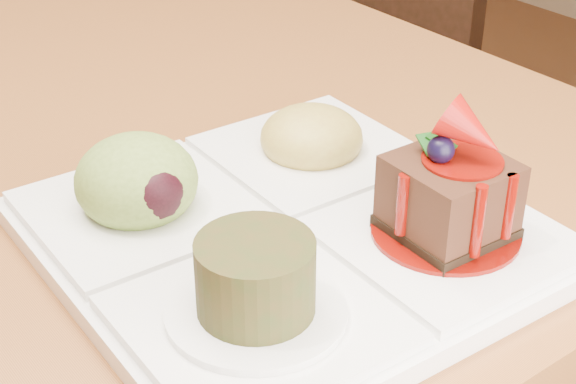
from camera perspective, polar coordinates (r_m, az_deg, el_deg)
chair_right at (r=1.31m, az=2.07°, el=7.20°), size 0.47×0.47×0.89m
sampler_plate at (r=0.48m, az=-0.41°, el=-1.51°), size 0.25×0.25×0.10m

